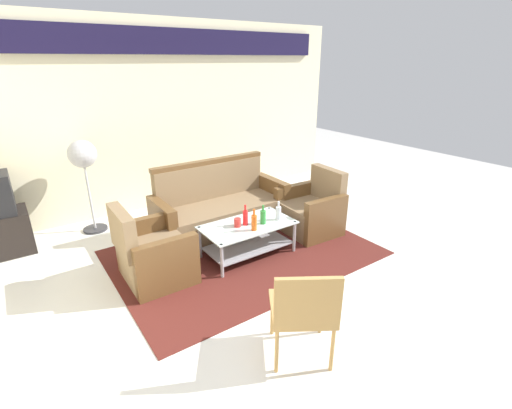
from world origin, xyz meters
TOP-DOWN VIEW (x-y plane):
  - ground_plane at (0.00, 0.00)m, footprint 14.00×14.00m
  - wall_back at (0.00, 3.05)m, footprint 6.52×0.19m
  - rug at (0.07, 0.86)m, footprint 3.03×2.16m
  - couch at (0.15, 1.54)m, footprint 1.80×0.74m
  - armchair_left at (-1.03, 0.94)m, footprint 0.71×0.77m
  - armchair_right at (1.18, 0.85)m, footprint 0.73×0.79m
  - coffee_table at (0.09, 0.79)m, footprint 1.10×0.60m
  - bottle_red at (0.06, 0.80)m, footprint 0.06×0.06m
  - bottle_clear at (0.47, 0.69)m, footprint 0.07×0.07m
  - bottle_green at (0.25, 0.71)m, footprint 0.07×0.07m
  - bottle_orange at (0.06, 0.62)m, footprint 0.06×0.06m
  - cup at (-0.04, 0.81)m, footprint 0.08×0.08m
  - pedestal_fan at (-1.27, 2.60)m, footprint 0.36×0.36m
  - wicker_chair at (-0.49, -0.85)m, footprint 0.66×0.66m

SIDE VIEW (x-z plane):
  - ground_plane at x=0.00m, z-range 0.00..0.00m
  - rug at x=0.07m, z-range 0.00..0.01m
  - coffee_table at x=0.09m, z-range 0.07..0.47m
  - armchair_left at x=-1.03m, z-range -0.14..0.71m
  - armchair_right at x=1.18m, z-range -0.14..0.71m
  - couch at x=0.15m, z-range -0.16..0.80m
  - cup at x=-0.04m, z-range 0.41..0.51m
  - wicker_chair at x=-0.49m, z-range 0.07..0.91m
  - bottle_green at x=0.25m, z-range 0.38..0.62m
  - bottle_clear at x=0.47m, z-range 0.38..0.62m
  - bottle_red at x=0.06m, z-range 0.38..0.63m
  - bottle_orange at x=0.06m, z-range 0.38..0.64m
  - pedestal_fan at x=-1.27m, z-range 0.38..1.65m
  - wall_back at x=0.00m, z-range 0.08..2.88m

